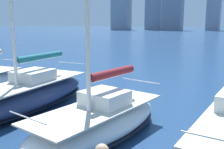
% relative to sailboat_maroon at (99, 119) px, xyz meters
% --- Properties ---
extents(sailboat_maroon, '(3.48, 6.91, 9.36)m').
position_rel_sailboat_maroon_xyz_m(sailboat_maroon, '(0.00, 0.00, 0.00)').
color(sailboat_maroon, silver).
rests_on(sailboat_maroon, ground).
extents(sailboat_teal, '(3.10, 8.56, 10.90)m').
position_rel_sailboat_maroon_xyz_m(sailboat_teal, '(4.81, -0.94, 0.09)').
color(sailboat_teal, navy).
rests_on(sailboat_teal, ground).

